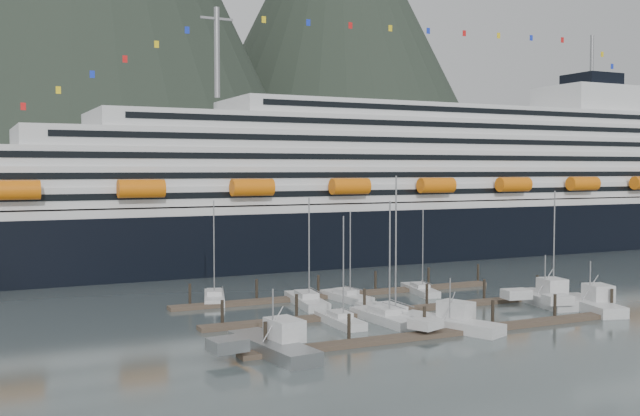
{
  "coord_description": "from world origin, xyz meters",
  "views": [
    {
      "loc": [
        -51.74,
        -74.55,
        17.51
      ],
      "look_at": [
        -5.39,
        22.0,
        11.9
      ],
      "focal_mm": 42.0,
      "sensor_mm": 36.0,
      "label": 1
    }
  ],
  "objects_px": {
    "cruise_ship": "(407,196)",
    "sailboat_h": "(549,298)",
    "trawler_a": "(272,345)",
    "trawler_c": "(449,322)",
    "sailboat_a": "(340,321)",
    "sailboat_b": "(307,302)",
    "trawler_e": "(544,298)",
    "sailboat_c": "(384,318)",
    "sailboat_g": "(420,290)",
    "sailboat_f": "(346,298)",
    "trawler_d": "(589,304)",
    "sailboat_d": "(390,316)",
    "sailboat_e": "(214,298)"
  },
  "relations": [
    {
      "from": "trawler_c",
      "to": "sailboat_h",
      "type": "bearing_deg",
      "value": -90.54
    },
    {
      "from": "cruise_ship",
      "to": "sailboat_e",
      "type": "height_order",
      "value": "cruise_ship"
    },
    {
      "from": "sailboat_c",
      "to": "sailboat_f",
      "type": "height_order",
      "value": "sailboat_c"
    },
    {
      "from": "sailboat_e",
      "to": "sailboat_c",
      "type": "bearing_deg",
      "value": -130.91
    },
    {
      "from": "sailboat_a",
      "to": "sailboat_d",
      "type": "relative_size",
      "value": 0.74
    },
    {
      "from": "sailboat_b",
      "to": "trawler_e",
      "type": "distance_m",
      "value": 30.62
    },
    {
      "from": "cruise_ship",
      "to": "sailboat_c",
      "type": "xyz_separation_m",
      "value": [
        -38.5,
        -56.36,
        -11.6
      ]
    },
    {
      "from": "trawler_a",
      "to": "trawler_c",
      "type": "height_order",
      "value": "trawler_a"
    },
    {
      "from": "trawler_d",
      "to": "sailboat_a",
      "type": "bearing_deg",
      "value": 93.83
    },
    {
      "from": "sailboat_d",
      "to": "trawler_a",
      "type": "distance_m",
      "value": 20.81
    },
    {
      "from": "cruise_ship",
      "to": "sailboat_h",
      "type": "distance_m",
      "value": 56.82
    },
    {
      "from": "sailboat_b",
      "to": "sailboat_d",
      "type": "xyz_separation_m",
      "value": [
        4.89,
        -12.66,
        0.02
      ]
    },
    {
      "from": "cruise_ship",
      "to": "sailboat_d",
      "type": "xyz_separation_m",
      "value": [
        -37.12,
        -55.34,
        -11.58
      ]
    },
    {
      "from": "trawler_c",
      "to": "trawler_e",
      "type": "height_order",
      "value": "trawler_e"
    },
    {
      "from": "trawler_d",
      "to": "trawler_e",
      "type": "height_order",
      "value": "trawler_e"
    },
    {
      "from": "sailboat_h",
      "to": "trawler_c",
      "type": "relative_size",
      "value": 1.22
    },
    {
      "from": "sailboat_g",
      "to": "trawler_d",
      "type": "relative_size",
      "value": 1.03
    },
    {
      "from": "sailboat_g",
      "to": "sailboat_h",
      "type": "relative_size",
      "value": 0.81
    },
    {
      "from": "sailboat_b",
      "to": "trawler_d",
      "type": "relative_size",
      "value": 1.22
    },
    {
      "from": "sailboat_c",
      "to": "trawler_a",
      "type": "bearing_deg",
      "value": 112.96
    },
    {
      "from": "sailboat_f",
      "to": "trawler_a",
      "type": "distance_m",
      "value": 29.97
    },
    {
      "from": "sailboat_e",
      "to": "trawler_d",
      "type": "distance_m",
      "value": 47.69
    },
    {
      "from": "sailboat_c",
      "to": "sailboat_d",
      "type": "relative_size",
      "value": 0.83
    },
    {
      "from": "sailboat_a",
      "to": "trawler_a",
      "type": "height_order",
      "value": "sailboat_a"
    },
    {
      "from": "sailboat_g",
      "to": "sailboat_f",
      "type": "bearing_deg",
      "value": 105.78
    },
    {
      "from": "trawler_a",
      "to": "sailboat_c",
      "type": "bearing_deg",
      "value": -71.15
    },
    {
      "from": "cruise_ship",
      "to": "trawler_a",
      "type": "distance_m",
      "value": 86.09
    },
    {
      "from": "trawler_c",
      "to": "sailboat_g",
      "type": "bearing_deg",
      "value": -47.52
    },
    {
      "from": "trawler_c",
      "to": "sailboat_a",
      "type": "bearing_deg",
      "value": 29.81
    },
    {
      "from": "sailboat_a",
      "to": "sailboat_b",
      "type": "height_order",
      "value": "sailboat_b"
    },
    {
      "from": "sailboat_g",
      "to": "trawler_d",
      "type": "height_order",
      "value": "sailboat_g"
    },
    {
      "from": "sailboat_c",
      "to": "trawler_e",
      "type": "distance_m",
      "value": 24.18
    },
    {
      "from": "cruise_ship",
      "to": "trawler_c",
      "type": "xyz_separation_m",
      "value": [
        -34.2,
        -62.92,
        -11.22
      ]
    },
    {
      "from": "sailboat_g",
      "to": "trawler_a",
      "type": "distance_m",
      "value": 39.62
    },
    {
      "from": "trawler_a",
      "to": "trawler_d",
      "type": "bearing_deg",
      "value": -92.51
    },
    {
      "from": "sailboat_h",
      "to": "trawler_a",
      "type": "bearing_deg",
      "value": 117.78
    },
    {
      "from": "sailboat_c",
      "to": "trawler_d",
      "type": "bearing_deg",
      "value": -103.46
    },
    {
      "from": "sailboat_g",
      "to": "sailboat_e",
      "type": "bearing_deg",
      "value": 89.03
    },
    {
      "from": "cruise_ship",
      "to": "trawler_d",
      "type": "height_order",
      "value": "cruise_ship"
    },
    {
      "from": "sailboat_h",
      "to": "cruise_ship",
      "type": "bearing_deg",
      "value": 1.92
    },
    {
      "from": "sailboat_b",
      "to": "trawler_d",
      "type": "distance_m",
      "value": 35.18
    },
    {
      "from": "trawler_e",
      "to": "trawler_d",
      "type": "bearing_deg",
      "value": -149.18
    },
    {
      "from": "sailboat_c",
      "to": "trawler_e",
      "type": "xyz_separation_m",
      "value": [
        24.17,
        0.58,
        0.46
      ]
    },
    {
      "from": "sailboat_e",
      "to": "trawler_e",
      "type": "bearing_deg",
      "value": -101.98
    },
    {
      "from": "sailboat_e",
      "to": "sailboat_f",
      "type": "xyz_separation_m",
      "value": [
        15.94,
        -7.19,
        -0.0
      ]
    },
    {
      "from": "cruise_ship",
      "to": "sailboat_c",
      "type": "height_order",
      "value": "cruise_ship"
    },
    {
      "from": "sailboat_b",
      "to": "sailboat_g",
      "type": "xyz_separation_m",
      "value": [
        18.25,
        1.42,
        -0.04
      ]
    },
    {
      "from": "sailboat_b",
      "to": "sailboat_f",
      "type": "height_order",
      "value": "sailboat_b"
    },
    {
      "from": "trawler_e",
      "to": "trawler_c",
      "type": "bearing_deg",
      "value": 119.02
    },
    {
      "from": "cruise_ship",
      "to": "sailboat_a",
      "type": "xyz_separation_m",
      "value": [
        -43.7,
        -55.38,
        -11.62
      ]
    }
  ]
}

